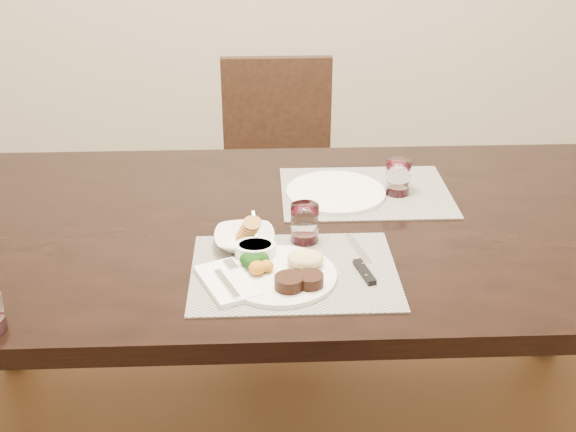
{
  "coord_description": "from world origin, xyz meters",
  "views": [
    {
      "loc": [
        -0.07,
        -1.62,
        1.6
      ],
      "look_at": [
        -0.01,
        -0.1,
        0.82
      ],
      "focal_mm": 45.0,
      "sensor_mm": 36.0,
      "label": 1
    }
  ],
  "objects_px": {
    "steak_knife": "(363,266)",
    "cracker_bowl": "(244,239)",
    "chair_far": "(278,166)",
    "far_plate": "(336,192)",
    "wine_glass_near": "(305,225)",
    "dinner_plate": "(285,273)"
  },
  "relations": [
    {
      "from": "cracker_bowl",
      "to": "far_plate",
      "type": "relative_size",
      "value": 0.54
    },
    {
      "from": "steak_knife",
      "to": "far_plate",
      "type": "bearing_deg",
      "value": 79.93
    },
    {
      "from": "dinner_plate",
      "to": "cracker_bowl",
      "type": "relative_size",
      "value": 1.72
    },
    {
      "from": "dinner_plate",
      "to": "wine_glass_near",
      "type": "bearing_deg",
      "value": 82.0
    },
    {
      "from": "steak_knife",
      "to": "wine_glass_near",
      "type": "xyz_separation_m",
      "value": [
        -0.12,
        0.13,
        0.04
      ]
    },
    {
      "from": "dinner_plate",
      "to": "wine_glass_near",
      "type": "distance_m",
      "value": 0.18
    },
    {
      "from": "chair_far",
      "to": "wine_glass_near",
      "type": "xyz_separation_m",
      "value": [
        0.03,
        -1.04,
        0.29
      ]
    },
    {
      "from": "cracker_bowl",
      "to": "chair_far",
      "type": "bearing_deg",
      "value": 84.12
    },
    {
      "from": "dinner_plate",
      "to": "wine_glass_near",
      "type": "height_order",
      "value": "wine_glass_near"
    },
    {
      "from": "steak_knife",
      "to": "chair_far",
      "type": "bearing_deg",
      "value": 84.41
    },
    {
      "from": "cracker_bowl",
      "to": "far_plate",
      "type": "xyz_separation_m",
      "value": [
        0.25,
        0.28,
        -0.01
      ]
    },
    {
      "from": "steak_knife",
      "to": "cracker_bowl",
      "type": "distance_m",
      "value": 0.29
    },
    {
      "from": "chair_far",
      "to": "cracker_bowl",
      "type": "height_order",
      "value": "chair_far"
    },
    {
      "from": "dinner_plate",
      "to": "chair_far",
      "type": "bearing_deg",
      "value": 98.54
    },
    {
      "from": "chair_far",
      "to": "far_plate",
      "type": "xyz_separation_m",
      "value": [
        0.14,
        -0.78,
        0.26
      ]
    },
    {
      "from": "steak_knife",
      "to": "far_plate",
      "type": "height_order",
      "value": "same"
    },
    {
      "from": "dinner_plate",
      "to": "steak_knife",
      "type": "distance_m",
      "value": 0.18
    },
    {
      "from": "wine_glass_near",
      "to": "steak_knife",
      "type": "bearing_deg",
      "value": -47.34
    },
    {
      "from": "cracker_bowl",
      "to": "dinner_plate",
      "type": "bearing_deg",
      "value": -58.37
    },
    {
      "from": "steak_knife",
      "to": "wine_glass_near",
      "type": "bearing_deg",
      "value": 119.4
    },
    {
      "from": "steak_knife",
      "to": "wine_glass_near",
      "type": "relative_size",
      "value": 2.5
    },
    {
      "from": "chair_far",
      "to": "far_plate",
      "type": "relative_size",
      "value": 3.33
    }
  ]
}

